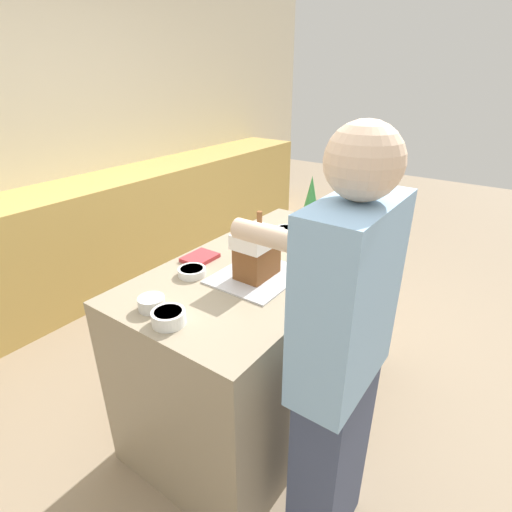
{
  "coord_description": "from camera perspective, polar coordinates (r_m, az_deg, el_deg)",
  "views": [
    {
      "loc": [
        -1.45,
        -0.98,
        1.76
      ],
      "look_at": [
        -0.07,
        0.0,
        0.97
      ],
      "focal_mm": 28.0,
      "sensor_mm": 36.0,
      "label": 1
    }
  ],
  "objects": [
    {
      "name": "ground_plane",
      "position": [
        2.48,
        1.04,
        -20.0
      ],
      "size": [
        12.0,
        12.0,
        0.0
      ],
      "primitive_type": "plane",
      "color": "gray"
    },
    {
      "name": "wall_back",
      "position": [
        3.59,
        -31.35,
        14.37
      ],
      "size": [
        8.0,
        0.05,
        2.6
      ],
      "color": "beige",
      "rests_on": "ground_plane"
    },
    {
      "name": "back_cabinet_block",
      "position": [
        3.51,
        -26.08,
        0.89
      ],
      "size": [
        6.0,
        0.6,
        0.93
      ],
      "color": "tan",
      "rests_on": "ground_plane"
    },
    {
      "name": "kitchen_island",
      "position": [
        2.18,
        1.13,
        -11.6
      ],
      "size": [
        1.47,
        0.77,
        0.91
      ],
      "color": "gray",
      "rests_on": "ground_plane"
    },
    {
      "name": "baking_tray",
      "position": [
        1.81,
        0.13,
        -2.85
      ],
      "size": [
        0.39,
        0.34,
        0.01
      ],
      "color": "silver",
      "rests_on": "kitchen_island"
    },
    {
      "name": "gingerbread_house",
      "position": [
        1.76,
        0.14,
        0.51
      ],
      "size": [
        0.21,
        0.15,
        0.28
      ],
      "color": "brown",
      "rests_on": "baking_tray"
    },
    {
      "name": "decorative_tree",
      "position": [
        2.31,
        7.84,
        7.46
      ],
      "size": [
        0.14,
        0.14,
        0.32
      ],
      "color": "#33843D",
      "rests_on": "kitchen_island"
    },
    {
      "name": "candy_bowl_far_left",
      "position": [
        1.84,
        -9.14,
        -2.18
      ],
      "size": [
        0.13,
        0.13,
        0.04
      ],
      "color": "white",
      "rests_on": "kitchen_island"
    },
    {
      "name": "candy_bowl_behind_tray",
      "position": [
        1.62,
        -14.71,
        -6.47
      ],
      "size": [
        0.1,
        0.1,
        0.05
      ],
      "color": "silver",
      "rests_on": "kitchen_island"
    },
    {
      "name": "candy_bowl_front_corner",
      "position": [
        2.26,
        4.31,
        3.64
      ],
      "size": [
        0.11,
        0.11,
        0.04
      ],
      "color": "white",
      "rests_on": "kitchen_island"
    },
    {
      "name": "candy_bowl_far_right",
      "position": [
        1.51,
        -12.38,
        -8.48
      ],
      "size": [
        0.13,
        0.13,
        0.05
      ],
      "color": "white",
      "rests_on": "kitchen_island"
    },
    {
      "name": "candy_bowl_beside_tree",
      "position": [
        2.17,
        -0.22,
        2.65
      ],
      "size": [
        0.12,
        0.12,
        0.04
      ],
      "color": "white",
      "rests_on": "kitchen_island"
    },
    {
      "name": "candy_bowl_center_rear",
      "position": [
        2.3,
        -0.58,
        3.98
      ],
      "size": [
        0.11,
        0.11,
        0.04
      ],
      "color": "white",
      "rests_on": "kitchen_island"
    },
    {
      "name": "cookbook",
      "position": [
        1.98,
        -8.01,
        -0.23
      ],
      "size": [
        0.16,
        0.13,
        0.02
      ],
      "color": "#B23338",
      "rests_on": "kitchen_island"
    },
    {
      "name": "person",
      "position": [
        1.42,
        11.8,
        -15.12
      ],
      "size": [
        0.43,
        0.54,
        1.65
      ],
      "color": "#424C6B",
      "rests_on": "ground_plane"
    }
  ]
}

